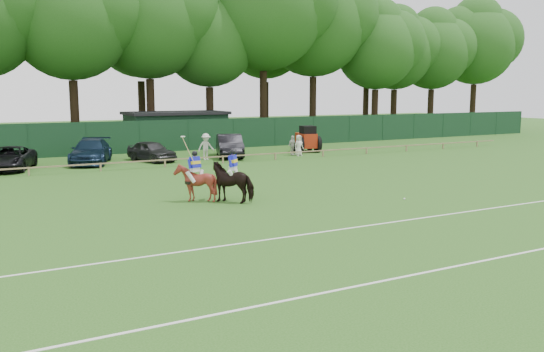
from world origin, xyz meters
TOP-DOWN VIEW (x-y plane):
  - ground at (0.00, 0.00)m, footprint 160.00×160.00m
  - horse_dark at (-0.06, 5.48)m, footprint 2.10×2.12m
  - horse_chestnut at (-1.50, 6.29)m, footprint 1.63×1.75m
  - suv_black at (-7.73, 21.16)m, footprint 3.85×5.58m
  - sedan_navy at (-2.72, 22.01)m, footprint 4.01×5.97m
  - hatch_grey at (1.18, 21.34)m, footprint 2.82×4.45m
  - estate_black at (6.91, 21.09)m, footprint 3.34×5.28m
  - spectator_left at (4.74, 20.30)m, footprint 1.22×0.75m
  - spectator_mid at (11.54, 19.95)m, footprint 0.93×0.68m
  - spectator_right at (11.74, 19.34)m, footprint 0.81×0.58m
  - rider_dark at (-0.05, 5.47)m, footprint 0.77×0.75m
  - rider_chestnut at (-1.50, 6.28)m, footprint 0.97×0.52m
  - polo_ball at (6.70, 2.14)m, footprint 0.09×0.09m
  - pitch_lines at (0.00, -3.50)m, footprint 60.00×5.10m
  - pitch_rail at (0.00, 18.00)m, footprint 62.10×0.10m
  - perimeter_fence at (0.00, 27.00)m, footprint 92.08×0.08m
  - utility_shed at (6.00, 30.00)m, footprint 8.40×4.40m
  - tree_row at (2.00, 35.00)m, footprint 96.00×12.00m
  - tractor at (13.71, 21.37)m, footprint 2.07×2.72m

SIDE VIEW (x-z plane):
  - ground at x=0.00m, z-range 0.00..0.00m
  - tree_row at x=2.00m, z-range -10.50..10.50m
  - pitch_lines at x=0.00m, z-range 0.00..0.01m
  - polo_ball at x=6.70m, z-range 0.00..0.09m
  - pitch_rail at x=0.00m, z-range 0.20..0.70m
  - hatch_grey at x=1.18m, z-range 0.00..1.41m
  - suv_black at x=-7.73m, z-range 0.00..1.42m
  - spectator_mid at x=11.54m, z-range 0.00..1.47m
  - spectator_right at x=11.74m, z-range 0.00..1.55m
  - sedan_navy at x=-2.72m, z-range 0.00..1.61m
  - estate_black at x=6.91m, z-range 0.00..1.64m
  - horse_chestnut at x=-1.50m, z-range 0.00..1.65m
  - horse_dark at x=-0.06m, z-range 0.00..1.73m
  - spectator_left at x=4.74m, z-range 0.00..1.84m
  - tractor at x=13.71m, z-range -0.06..2.01m
  - perimeter_fence at x=0.00m, z-range 0.00..2.50m
  - utility_shed at x=6.00m, z-range 0.02..3.06m
  - rider_chestnut at x=-1.50m, z-range 0.55..2.60m
  - rider_dark at x=-0.05m, z-range 0.93..2.34m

